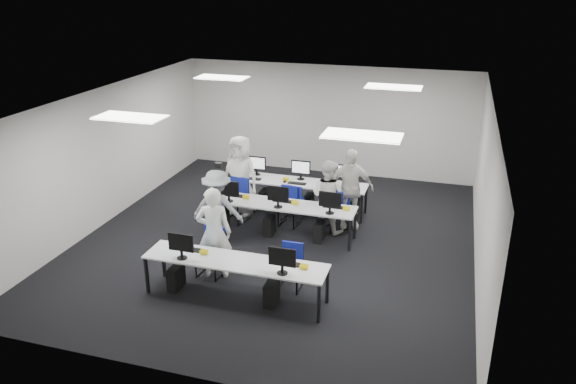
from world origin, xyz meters
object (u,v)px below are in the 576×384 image
(desk_mid, at_px, (281,206))
(chair_0, at_px, (211,260))
(chair_4, at_px, (340,218))
(chair_2, at_px, (236,208))
(desk_front, at_px, (235,263))
(student_0, at_px, (214,233))
(photographer, at_px, (217,209))
(chair_7, at_px, (338,215))
(chair_6, at_px, (293,207))
(chair_5, at_px, (242,201))
(student_1, at_px, (328,196))
(chair_3, at_px, (290,213))
(chair_1, at_px, (290,275))
(student_2, at_px, (241,176))
(student_3, at_px, (349,189))

(desk_mid, height_order, chair_0, chair_0)
(desk_mid, height_order, chair_4, chair_4)
(chair_2, bearing_deg, desk_mid, -8.96)
(desk_front, relative_size, chair_2, 3.26)
(student_0, height_order, photographer, student_0)
(chair_0, distance_m, chair_7, 3.26)
(desk_front, distance_m, chair_4, 3.48)
(chair_6, bearing_deg, chair_5, -175.62)
(desk_mid, distance_m, chair_5, 1.63)
(student_0, relative_size, student_1, 1.09)
(chair_4, relative_size, student_0, 0.49)
(chair_6, height_order, student_0, student_0)
(chair_6, bearing_deg, chair_0, -99.09)
(chair_3, height_order, chair_4, chair_4)
(chair_7, relative_size, student_1, 0.59)
(chair_5, bearing_deg, chair_4, 4.95)
(chair_1, distance_m, chair_4, 2.69)
(chair_2, bearing_deg, chair_5, 106.76)
(chair_6, bearing_deg, chair_3, -78.88)
(student_1, height_order, student_2, student_2)
(student_0, bearing_deg, chair_0, -28.43)
(chair_5, xyz_separation_m, chair_6, (1.25, -0.02, 0.00))
(chair_0, distance_m, student_2, 2.95)
(desk_front, distance_m, photographer, 2.11)
(chair_6, xyz_separation_m, student_2, (-1.24, -0.06, 0.66))
(chair_3, distance_m, student_1, 1.02)
(chair_1, xyz_separation_m, chair_4, (0.35, 2.66, 0.01))
(chair_2, distance_m, chair_5, 0.50)
(chair_3, height_order, student_3, student_3)
(chair_2, relative_size, chair_3, 1.15)
(chair_0, relative_size, chair_3, 1.05)
(desk_front, relative_size, student_3, 1.78)
(chair_1, bearing_deg, student_2, 124.86)
(student_0, bearing_deg, chair_3, -119.11)
(desk_mid, distance_m, chair_2, 1.34)
(chair_6, relative_size, student_1, 0.54)
(student_3, distance_m, photographer, 2.92)
(student_0, height_order, student_2, student_2)
(chair_0, distance_m, student_1, 3.04)
(desk_mid, distance_m, chair_0, 2.14)
(chair_1, distance_m, student_1, 2.60)
(desk_front, bearing_deg, chair_3, 89.48)
(desk_mid, relative_size, chair_5, 3.70)
(chair_0, bearing_deg, chair_5, 104.44)
(student_3, xyz_separation_m, photographer, (-2.39, -1.67, -0.08))
(chair_7, relative_size, student_2, 0.51)
(chair_7, distance_m, student_2, 2.41)
(student_1, bearing_deg, chair_2, 19.76)
(desk_front, relative_size, chair_3, 3.74)
(student_1, bearing_deg, chair_5, 6.60)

